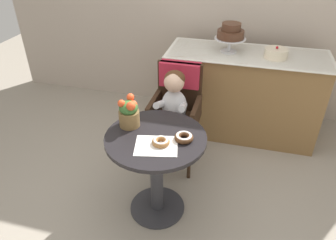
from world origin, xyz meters
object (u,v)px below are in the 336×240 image
(tiered_cake_stand, at_px, (231,33))
(donut_mid, at_px, (184,137))
(wicker_chair, at_px, (177,99))
(donut_front, at_px, (161,141))
(seated_child, at_px, (173,104))
(round_layer_cake, at_px, (276,53))
(cafe_table, at_px, (156,160))
(flower_vase, at_px, (129,112))

(tiered_cake_stand, bearing_deg, donut_mid, -97.17)
(wicker_chair, relative_size, donut_front, 7.82)
(wicker_chair, bearing_deg, seated_child, -86.79)
(donut_mid, relative_size, round_layer_cake, 0.61)
(cafe_table, height_order, tiered_cake_stand, tiered_cake_stand)
(donut_mid, bearing_deg, round_layer_cake, 64.33)
(wicker_chair, xyz_separation_m, flower_vase, (-0.21, -0.61, 0.19))
(cafe_table, xyz_separation_m, donut_mid, (0.20, 0.01, 0.24))
(cafe_table, distance_m, flower_vase, 0.40)
(donut_mid, height_order, round_layer_cake, round_layer_cake)
(donut_mid, xyz_separation_m, round_layer_cake, (0.60, 1.25, 0.20))
(seated_child, bearing_deg, tiered_cake_stand, 64.09)
(cafe_table, distance_m, donut_mid, 0.31)
(seated_child, relative_size, round_layer_cake, 3.40)
(wicker_chair, relative_size, donut_mid, 7.27)
(donut_mid, bearing_deg, flower_vase, 169.49)
(wicker_chair, height_order, donut_mid, wicker_chair)
(donut_front, distance_m, tiered_cake_stand, 1.45)
(tiered_cake_stand, bearing_deg, donut_front, -102.35)
(seated_child, relative_size, tiered_cake_stand, 2.42)
(donut_mid, bearing_deg, seated_child, 111.21)
(donut_front, xyz_separation_m, donut_mid, (0.14, 0.09, 0.00))
(wicker_chair, bearing_deg, tiered_cake_stand, 61.79)
(seated_child, bearing_deg, donut_mid, -68.79)
(wicker_chair, height_order, flower_vase, wicker_chair)
(cafe_table, distance_m, seated_child, 0.57)
(seated_child, relative_size, flower_vase, 3.12)
(cafe_table, relative_size, donut_mid, 5.49)
(donut_mid, bearing_deg, donut_front, -148.25)
(tiered_cake_stand, bearing_deg, round_layer_cake, -5.94)
(tiered_cake_stand, xyz_separation_m, round_layer_cake, (0.44, -0.05, -0.14))
(cafe_table, xyz_separation_m, round_layer_cake, (0.80, 1.25, 0.44))
(round_layer_cake, bearing_deg, cafe_table, -122.49)
(donut_front, relative_size, flower_vase, 0.52)
(seated_child, bearing_deg, round_layer_cake, 41.56)
(wicker_chair, distance_m, seated_child, 0.16)
(tiered_cake_stand, relative_size, round_layer_cake, 1.40)
(tiered_cake_stand, bearing_deg, wicker_chair, -121.42)
(seated_child, relative_size, donut_front, 5.95)
(flower_vase, distance_m, tiered_cake_stand, 1.37)
(seated_child, bearing_deg, donut_front, -83.78)
(cafe_table, relative_size, donut_front, 5.90)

